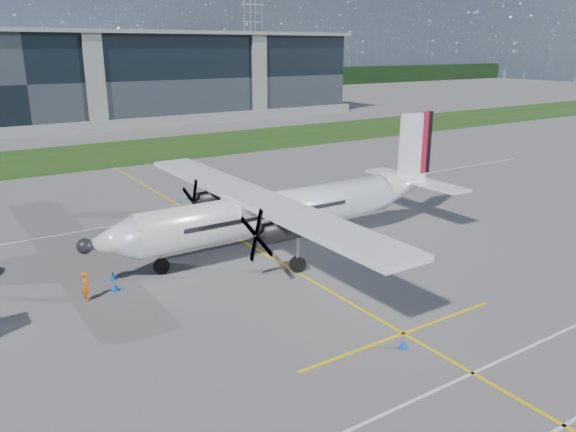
{
  "coord_description": "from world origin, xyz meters",
  "views": [
    {
      "loc": [
        -14.48,
        -22.73,
        12.89
      ],
      "look_at": [
        4.41,
        6.01,
        2.51
      ],
      "focal_mm": 35.0,
      "sensor_mm": 36.0,
      "label": 1
    }
  ],
  "objects_px": {
    "pylon_east": "(253,40)",
    "safety_cone_nose_stbd": "(113,275)",
    "safety_cone_portwing": "(403,343)",
    "safety_cone_nose_port": "(115,286)",
    "safety_cone_stbdwing": "(178,200)",
    "turboprop_aircraft": "(286,187)",
    "ground_crew_person": "(85,284)"
  },
  "relations": [
    {
      "from": "pylon_east",
      "to": "safety_cone_nose_stbd",
      "type": "bearing_deg",
      "value": -122.77
    },
    {
      "from": "safety_cone_portwing",
      "to": "safety_cone_nose_stbd",
      "type": "xyz_separation_m",
      "value": [
        -8.49,
        14.86,
        0.0
      ]
    },
    {
      "from": "safety_cone_nose_stbd",
      "to": "safety_cone_portwing",
      "type": "bearing_deg",
      "value": -60.26
    },
    {
      "from": "safety_cone_nose_port",
      "to": "safety_cone_nose_stbd",
      "type": "xyz_separation_m",
      "value": [
        0.36,
        1.65,
        0.0
      ]
    },
    {
      "from": "safety_cone_stbdwing",
      "to": "turboprop_aircraft",
      "type": "bearing_deg",
      "value": -82.74
    },
    {
      "from": "safety_cone_portwing",
      "to": "safety_cone_nose_stbd",
      "type": "bearing_deg",
      "value": 119.74
    },
    {
      "from": "ground_crew_person",
      "to": "safety_cone_nose_stbd",
      "type": "bearing_deg",
      "value": -23.39
    },
    {
      "from": "turboprop_aircraft",
      "to": "ground_crew_person",
      "type": "bearing_deg",
      "value": -174.34
    },
    {
      "from": "turboprop_aircraft",
      "to": "pylon_east",
      "type": "bearing_deg",
      "value": 60.76
    },
    {
      "from": "pylon_east",
      "to": "safety_cone_stbdwing",
      "type": "relative_size",
      "value": 60.0
    },
    {
      "from": "turboprop_aircraft",
      "to": "safety_cone_nose_port",
      "type": "relative_size",
      "value": 54.95
    },
    {
      "from": "ground_crew_person",
      "to": "safety_cone_nose_port",
      "type": "xyz_separation_m",
      "value": [
        1.63,
        0.4,
        -0.68
      ]
    },
    {
      "from": "safety_cone_stbdwing",
      "to": "safety_cone_nose_port",
      "type": "height_order",
      "value": "same"
    },
    {
      "from": "safety_cone_stbdwing",
      "to": "safety_cone_portwing",
      "type": "distance_m",
      "value": 28.47
    },
    {
      "from": "pylon_east",
      "to": "turboprop_aircraft",
      "type": "distance_m",
      "value": 164.02
    },
    {
      "from": "turboprop_aircraft",
      "to": "ground_crew_person",
      "type": "height_order",
      "value": "turboprop_aircraft"
    },
    {
      "from": "safety_cone_portwing",
      "to": "safety_cone_stbdwing",
      "type": "bearing_deg",
      "value": 87.56
    },
    {
      "from": "pylon_east",
      "to": "safety_cone_nose_port",
      "type": "distance_m",
      "value": 171.21
    },
    {
      "from": "safety_cone_portwing",
      "to": "safety_cone_nose_stbd",
      "type": "height_order",
      "value": "same"
    },
    {
      "from": "turboprop_aircraft",
      "to": "safety_cone_portwing",
      "type": "xyz_separation_m",
      "value": [
        -3.03,
        -14.16,
        -3.87
      ]
    },
    {
      "from": "pylon_east",
      "to": "safety_cone_nose_port",
      "type": "bearing_deg",
      "value": -122.57
    },
    {
      "from": "pylon_east",
      "to": "safety_cone_nose_port",
      "type": "relative_size",
      "value": 60.0
    },
    {
      "from": "pylon_east",
      "to": "safety_cone_portwing",
      "type": "xyz_separation_m",
      "value": [
        -82.96,
        -156.96,
        -14.75
      ]
    },
    {
      "from": "safety_cone_stbdwing",
      "to": "ground_crew_person",
      "type": "bearing_deg",
      "value": -126.82
    },
    {
      "from": "safety_cone_nose_port",
      "to": "ground_crew_person",
      "type": "bearing_deg",
      "value": -166.22
    },
    {
      "from": "turboprop_aircraft",
      "to": "safety_cone_portwing",
      "type": "bearing_deg",
      "value": -102.08
    },
    {
      "from": "pylon_east",
      "to": "ground_crew_person",
      "type": "height_order",
      "value": "pylon_east"
    },
    {
      "from": "ground_crew_person",
      "to": "safety_cone_nose_port",
      "type": "relative_size",
      "value": 3.73
    },
    {
      "from": "ground_crew_person",
      "to": "pylon_east",
      "type": "bearing_deg",
      "value": -12.02
    },
    {
      "from": "safety_cone_nose_port",
      "to": "turboprop_aircraft",
      "type": "bearing_deg",
      "value": 4.52
    },
    {
      "from": "pylon_east",
      "to": "ground_crew_person",
      "type": "bearing_deg",
      "value": -122.96
    },
    {
      "from": "pylon_east",
      "to": "safety_cone_nose_port",
      "type": "xyz_separation_m",
      "value": [
        -91.82,
        -143.75,
        -14.75
      ]
    }
  ]
}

